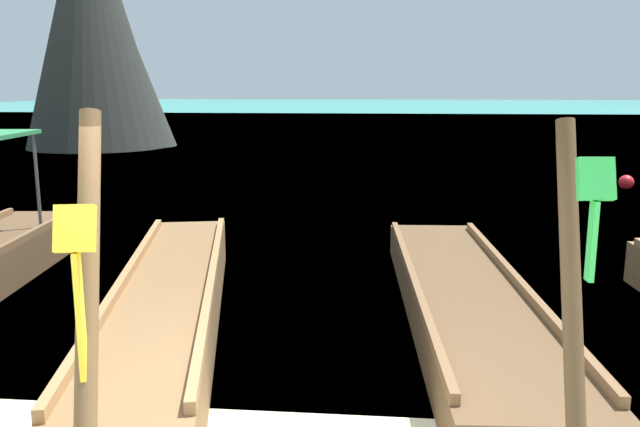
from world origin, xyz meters
The scene contains 5 objects.
sea_water centered at (0.00, 61.00, 0.00)m, with size 120.00×120.00×0.00m, color #2DB29E.
longtail_boat_yellow_ribbon centered at (-1.61, 2.54, 0.33)m, with size 2.33×7.07×2.60m.
longtail_boat_green_ribbon centered at (1.66, 3.28, 0.25)m, with size 1.62×7.04×2.53m.
karst_rock centered at (-11.71, 24.12, 5.28)m, with size 6.34×6.09×11.17m.
mooring_buoy_near centered at (7.14, 13.65, 0.20)m, with size 0.39×0.39×0.39m.
Camera 1 is at (0.65, -4.04, 2.73)m, focal length 36.58 mm.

